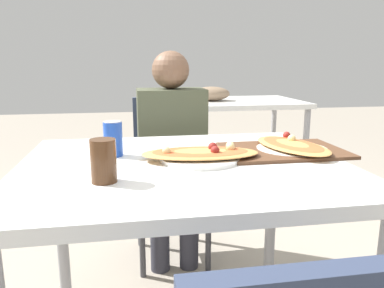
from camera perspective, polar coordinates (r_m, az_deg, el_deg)
dining_table at (r=1.28m, az=-1.32°, el=-6.10°), size 1.08×0.91×0.75m
chair_far_seated at (r=2.08m, az=-3.42°, el=-3.70°), size 0.40×0.40×0.88m
person_seated at (r=1.93m, az=-3.09°, el=-0.06°), size 0.34×0.25×1.13m
pizza_main at (r=1.28m, az=1.35°, el=-1.59°), size 0.42×0.28×0.06m
soda_can at (r=1.35m, az=-11.94°, el=0.78°), size 0.07×0.07×0.12m
drink_glass at (r=1.07m, az=-13.34°, el=-2.51°), size 0.07×0.07×0.12m
serving_tray at (r=1.43m, az=13.64°, el=-0.96°), size 0.44×0.31×0.01m
pizza_second at (r=1.45m, az=14.98°, el=-0.38°), size 0.27×0.40×0.05m
background_table at (r=3.29m, az=6.02°, el=5.65°), size 1.10×0.80×0.87m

